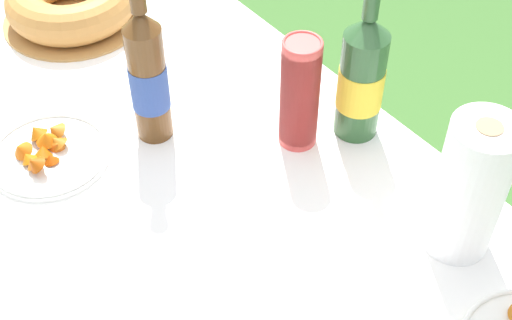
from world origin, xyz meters
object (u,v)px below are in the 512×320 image
cider_bottle_green (362,78)px  cider_bottle_amber (148,76)px  snack_plate_near (48,153)px  cup_stack (300,94)px  bundt_cake (71,2)px  paper_towel_roll (470,188)px

cider_bottle_green → cider_bottle_amber: cider_bottle_amber is taller
cider_bottle_green → snack_plate_near: 0.60m
cup_stack → cider_bottle_green: cider_bottle_green is taller
bundt_cake → cider_bottle_amber: cider_bottle_amber is taller
cider_bottle_amber → snack_plate_near: bearing=-107.2°
cup_stack → cider_bottle_amber: (-0.18, -0.21, 0.03)m
paper_towel_roll → bundt_cake: bearing=-167.8°
cider_bottle_green → cider_bottle_amber: (-0.23, -0.31, 0.01)m
bundt_cake → cider_bottle_green: 0.72m
bundt_cake → paper_towel_roll: paper_towel_roll is taller
bundt_cake → cider_bottle_green: cider_bottle_green is taller
cider_bottle_green → cider_bottle_amber: 0.39m
cider_bottle_amber → paper_towel_roll: bearing=26.2°
cup_stack → paper_towel_roll: size_ratio=0.88×
cup_stack → snack_plate_near: size_ratio=1.02×
cider_bottle_amber → snack_plate_near: size_ratio=1.59×
cider_bottle_amber → bundt_cake: bearing=173.4°
cider_bottle_amber → snack_plate_near: 0.24m
cup_stack → cider_bottle_amber: bearing=-131.3°
snack_plate_near → cider_bottle_amber: bearing=72.8°
cider_bottle_green → snack_plate_near: size_ratio=1.50×
cider_bottle_green → snack_plate_near: bearing=-119.4°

